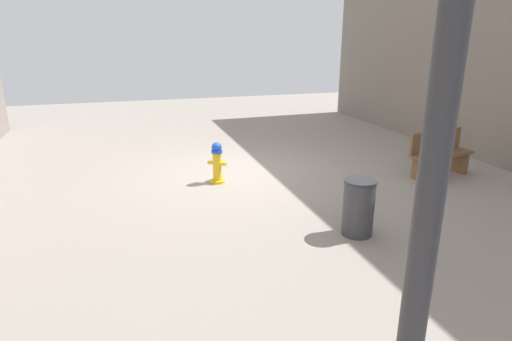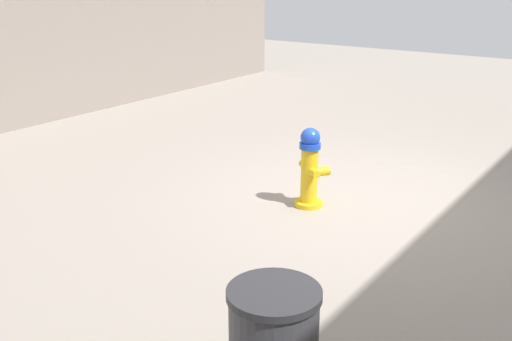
% 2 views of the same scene
% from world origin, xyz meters
% --- Properties ---
extents(ground_plane, '(23.40, 23.40, 0.00)m').
position_xyz_m(ground_plane, '(0.00, 0.00, 0.00)').
color(ground_plane, gray).
extents(fire_hydrant, '(0.36, 0.35, 0.83)m').
position_xyz_m(fire_hydrant, '(0.54, 0.45, 0.41)').
color(fire_hydrant, gold).
rests_on(fire_hydrant, ground_plane).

